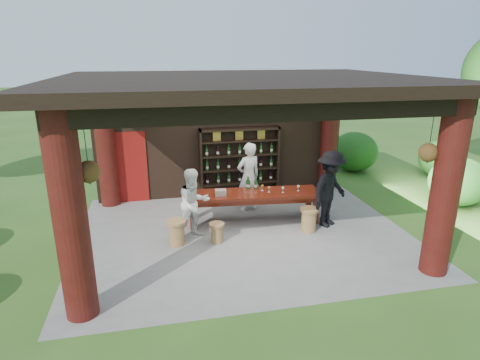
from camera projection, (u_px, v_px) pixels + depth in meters
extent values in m
plane|color=#2D5119|center=(244.00, 233.00, 9.24)|extent=(90.00, 90.00, 0.00)
cube|color=slate|center=(244.00, 235.00, 9.26)|extent=(7.40, 5.90, 0.10)
cube|color=black|center=(223.00, 138.00, 11.30)|extent=(7.00, 0.18, 3.30)
cube|color=maroon|center=(129.00, 167.00, 10.89)|extent=(0.95, 0.06, 2.00)
cylinder|color=#380C0A|center=(70.00, 218.00, 5.88)|extent=(0.50, 0.50, 3.30)
cylinder|color=#380C0A|center=(446.00, 189.00, 7.13)|extent=(0.50, 0.50, 3.30)
cylinder|color=#380C0A|center=(105.00, 145.00, 10.49)|extent=(0.50, 0.50, 3.30)
cylinder|color=#380C0A|center=(330.00, 135.00, 11.74)|extent=(0.50, 0.50, 3.30)
cube|color=black|center=(279.00, 109.00, 6.05)|extent=(6.70, 0.35, 0.35)
cube|color=black|center=(83.00, 97.00, 7.66)|extent=(0.30, 5.20, 0.30)
cube|color=black|center=(382.00, 91.00, 8.91)|extent=(0.30, 5.20, 0.30)
cube|color=black|center=(244.00, 81.00, 8.21)|extent=(7.50, 6.00, 0.20)
cylinder|color=black|center=(86.00, 149.00, 5.83)|extent=(0.01, 0.01, 0.75)
cone|color=black|center=(90.00, 179.00, 5.96)|extent=(0.32, 0.32, 0.18)
sphere|color=#1E5919|center=(89.00, 172.00, 5.93)|extent=(0.34, 0.34, 0.34)
cylinder|color=black|center=(431.00, 133.00, 6.96)|extent=(0.01, 0.01, 0.75)
cone|color=black|center=(428.00, 159.00, 7.10)|extent=(0.32, 0.32, 0.18)
sphere|color=#1E5919|center=(429.00, 153.00, 7.07)|extent=(0.34, 0.34, 0.34)
cube|color=#50190B|center=(253.00, 194.00, 9.66)|extent=(3.25, 1.11, 0.08)
cube|color=#50190B|center=(253.00, 198.00, 9.69)|extent=(3.04, 0.94, 0.12)
cube|color=#50190B|center=(193.00, 216.00, 9.31)|extent=(0.13, 0.13, 0.67)
cube|color=#50190B|center=(316.00, 210.00, 9.65)|extent=(0.13, 0.13, 0.67)
cube|color=#50190B|center=(192.00, 206.00, 9.90)|extent=(0.13, 0.13, 0.67)
cube|color=#50190B|center=(308.00, 201.00, 10.23)|extent=(0.13, 0.13, 0.67)
cylinder|color=olive|center=(217.00, 234.00, 8.73)|extent=(0.26, 0.26, 0.39)
cylinder|color=olive|center=(217.00, 225.00, 8.66)|extent=(0.33, 0.33, 0.05)
cylinder|color=olive|center=(309.00, 221.00, 9.26)|extent=(0.34, 0.34, 0.49)
cylinder|color=olive|center=(309.00, 210.00, 9.18)|extent=(0.43, 0.43, 0.07)
cylinder|color=olive|center=(177.00, 234.00, 8.60)|extent=(0.33, 0.33, 0.49)
cylinder|color=olive|center=(176.00, 222.00, 8.52)|extent=(0.42, 0.42, 0.07)
imported|color=silver|center=(249.00, 177.00, 10.33)|extent=(0.76, 0.61, 1.80)
imported|color=white|center=(194.00, 204.00, 8.78)|extent=(0.95, 0.86, 1.59)
imported|color=black|center=(330.00, 189.00, 9.37)|extent=(1.36, 1.23, 1.83)
cube|color=#BF6672|center=(221.00, 193.00, 9.42)|extent=(0.28, 0.20, 0.14)
ellipsoid|color=#194C14|center=(458.00, 185.00, 10.81)|extent=(1.53, 1.53, 1.30)
ellipsoid|color=#194C14|center=(354.00, 154.00, 13.93)|extent=(1.60, 1.60, 1.36)
ellipsoid|color=#194C14|center=(442.00, 162.00, 13.22)|extent=(1.45, 1.45, 1.24)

